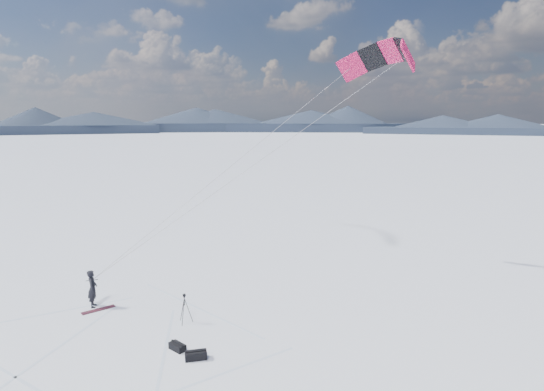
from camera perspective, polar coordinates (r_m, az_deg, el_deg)
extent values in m
plane|color=white|center=(19.84, -17.17, -17.62)|extent=(1800.00, 1800.00, 0.00)
cube|color=black|center=(332.90, 24.45, 7.51)|extent=(147.80, 124.57, 4.89)
cone|color=black|center=(332.86, 24.48, 7.93)|extent=(89.40, 89.40, 8.00)
cube|color=black|center=(336.00, 7.09, 8.28)|extent=(156.56, 89.15, 4.89)
cone|color=black|center=(335.96, 7.10, 8.70)|extent=(80.64, 80.64, 8.00)
cube|color=black|center=(337.60, -10.18, 8.21)|extent=(150.00, 45.00, 4.89)
cone|color=black|center=(337.57, -10.19, 8.63)|extent=(64.00, 64.00, 8.00)
cube|color=black|center=(337.58, -27.37, 7.31)|extent=(156.56, 89.15, 4.89)
cone|color=black|center=(337.54, -27.40, 7.73)|extent=(80.64, 80.64, 8.00)
cube|color=silver|center=(19.12, -28.32, -19.46)|extent=(3.52, 7.29, 0.01)
cube|color=silver|center=(20.65, -21.55, -16.75)|extent=(6.45, 7.79, 0.01)
cube|color=silver|center=(22.43, -15.94, -14.28)|extent=(11.66, 3.07, 0.01)
cube|color=silver|center=(17.23, -12.06, -21.83)|extent=(1.27, 5.91, 0.01)
cube|color=silver|center=(19.23, -6.44, -18.15)|extent=(6.52, 4.83, 0.01)
cube|color=silver|center=(21.43, -2.10, -15.07)|extent=(8.85, 4.87, 0.01)
imported|color=black|center=(24.15, -21.47, -12.84)|extent=(0.50, 0.70, 1.82)
cube|color=maroon|center=(23.65, -20.95, -13.23)|extent=(1.48, 1.01, 0.04)
cylinder|color=black|center=(21.08, -10.42, -13.96)|extent=(0.37, 0.08, 1.15)
cylinder|color=black|center=(21.19, -11.18, -13.86)|extent=(0.25, 0.31, 1.15)
cylinder|color=black|center=(20.92, -11.09, -14.17)|extent=(0.16, 0.35, 1.15)
cylinder|color=black|center=(20.91, -10.93, -12.96)|extent=(0.03, 0.03, 0.33)
cube|color=black|center=(20.83, -10.95, -12.41)|extent=(0.07, 0.07, 0.05)
cube|color=black|center=(20.79, -10.96, -12.19)|extent=(0.13, 0.10, 0.09)
cylinder|color=black|center=(20.87, -10.96, -12.10)|extent=(0.07, 0.09, 0.07)
cube|color=black|center=(18.33, -9.53, -19.17)|extent=(0.83, 0.43, 0.30)
cylinder|color=black|center=(18.25, -9.55, -18.70)|extent=(0.77, 0.13, 0.08)
cube|color=black|center=(19.08, -11.79, -18.09)|extent=(0.72, 0.77, 0.27)
cylinder|color=black|center=(19.01, -11.81, -17.68)|extent=(0.49, 0.58, 0.08)
cube|color=#CE164D|center=(24.68, 16.69, 16.51)|extent=(1.50, 1.44, 1.80)
cube|color=black|center=(26.12, 16.18, 17.11)|extent=(1.06, 1.62, 1.54)
cube|color=#CE164D|center=(27.48, 14.66, 17.10)|extent=(1.17, 1.63, 1.24)
cube|color=black|center=(28.58, 12.47, 16.56)|extent=(1.57, 1.49, 1.54)
cube|color=#CE164D|center=(29.27, 9.96, 15.58)|extent=(1.88, 1.15, 1.80)
cylinder|color=gray|center=(22.25, -2.35, 3.81)|extent=(15.67, 0.18, 10.77)
cylinder|color=gray|center=(24.87, -4.33, 4.39)|extent=(14.65, 5.60, 10.77)
cylinder|color=black|center=(23.69, -21.67, -9.85)|extent=(0.55, 0.13, 0.03)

